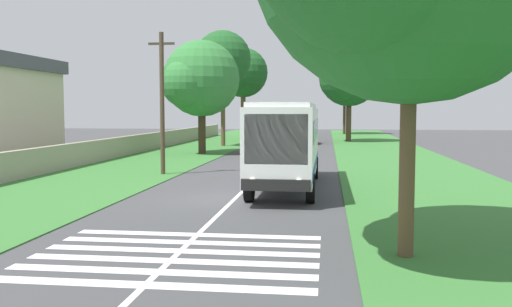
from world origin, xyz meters
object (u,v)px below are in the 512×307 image
object	(u,v)px
roadside_tree_left_0	(200,81)
roadside_tree_left_1	(242,74)
roadside_tree_left_2	(221,61)
roadside_tree_right_1	(347,78)
trailing_minibus_0	(284,126)
trailing_car_0	(256,145)
trailing_car_2	(308,137)
roadside_tree_right_0	(344,77)
coach_bus	(287,140)
trailing_car_1	(265,141)
utility_pole	(162,101)

from	to	relation	value
roadside_tree_left_0	roadside_tree_left_1	xyz separation A→B (m)	(21.09, -0.10, 1.83)
roadside_tree_left_2	roadside_tree_right_1	world-z (taller)	roadside_tree_left_2
trailing_minibus_0	trailing_car_0	bearing A→B (deg)	178.94
trailing_car_2	roadside_tree_left_1	world-z (taller)	roadside_tree_left_1
trailing_car_0	roadside_tree_right_0	distance (m)	39.07
coach_bus	trailing_car_0	distance (m)	19.58
roadside_tree_left_0	roadside_tree_right_0	xyz separation A→B (m)	(38.14, -12.24, 2.41)
trailing_car_1	roadside_tree_right_0	bearing A→B (deg)	-14.39
roadside_tree_left_0	trailing_car_0	bearing A→B (deg)	-81.93
trailing_car_0	roadside_tree_left_2	distance (m)	12.55
trailing_car_1	roadside_tree_left_1	world-z (taller)	roadside_tree_left_1
coach_bus	roadside_tree_left_2	distance (m)	29.99
trailing_car_0	trailing_car_2	world-z (taller)	same
trailing_minibus_0	roadside_tree_right_0	distance (m)	17.32
roadside_tree_right_1	utility_pole	bearing A→B (deg)	161.84
coach_bus	trailing_car_1	bearing A→B (deg)	8.47
coach_bus	trailing_car_0	bearing A→B (deg)	11.21
coach_bus	roadside_tree_right_0	size ratio (longest dim) A/B	0.96
roadside_tree_right_0	trailing_minibus_0	bearing A→B (deg)	152.31
coach_bus	roadside_tree_left_2	world-z (taller)	roadside_tree_left_2
roadside_tree_right_0	utility_pole	distance (m)	53.72
coach_bus	roadside_tree_right_1	world-z (taller)	roadside_tree_right_1
trailing_car_0	trailing_car_1	distance (m)	6.67
trailing_car_1	trailing_minibus_0	bearing A→B (deg)	-1.65
roadside_tree_left_1	roadside_tree_right_0	bearing A→B (deg)	-35.45
roadside_tree_left_0	utility_pole	world-z (taller)	roadside_tree_left_0
trailing_minibus_0	trailing_car_1	bearing A→B (deg)	178.35
coach_bus	trailing_minibus_0	xyz separation A→B (m)	(42.50, 3.36, -0.60)
trailing_minibus_0	roadside_tree_left_0	xyz separation A→B (m)	(-23.97, 4.80, 4.21)
roadside_tree_left_0	utility_pole	distance (m)	14.43
coach_bus	roadside_tree_left_1	world-z (taller)	roadside_tree_left_1
trailing_car_0	roadside_tree_right_1	world-z (taller)	roadside_tree_right_1
trailing_car_2	roadside_tree_right_0	xyz separation A→B (m)	(23.69, -4.21, 7.50)
trailing_car_2	roadside_tree_left_2	distance (m)	12.05
roadside_tree_left_1	trailing_car_2	bearing A→B (deg)	-129.97
trailing_car_0	roadside_tree_right_0	xyz separation A→B (m)	(37.52, -7.87, 7.50)
coach_bus	trailing_minibus_0	bearing A→B (deg)	4.52
roadside_tree_left_2	roadside_tree_right_1	xyz separation A→B (m)	(9.16, -12.21, -1.16)
trailing_car_0	roadside_tree_left_1	bearing A→B (deg)	11.78
trailing_car_1	trailing_car_2	distance (m)	8.06
roadside_tree_left_2	trailing_minibus_0	bearing A→B (deg)	-19.08
coach_bus	roadside_tree_left_0	world-z (taller)	roadside_tree_left_0
coach_bus	roadside_tree_left_2	xyz separation A→B (m)	(28.19, 8.31, 5.97)
trailing_minibus_0	utility_pole	size ratio (longest dim) A/B	0.80
trailing_car_0	roadside_tree_left_2	size ratio (longest dim) A/B	0.39
trailing_car_0	roadside_tree_left_2	world-z (taller)	roadside_tree_left_2
trailing_car_2	trailing_minibus_0	size ratio (longest dim) A/B	0.72
coach_bus	trailing_car_0	size ratio (longest dim) A/B	2.60
trailing_car_0	roadside_tree_left_0	world-z (taller)	roadside_tree_left_0
trailing_car_2	trailing_minibus_0	xyz separation A→B (m)	(9.52, 3.23, 0.88)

